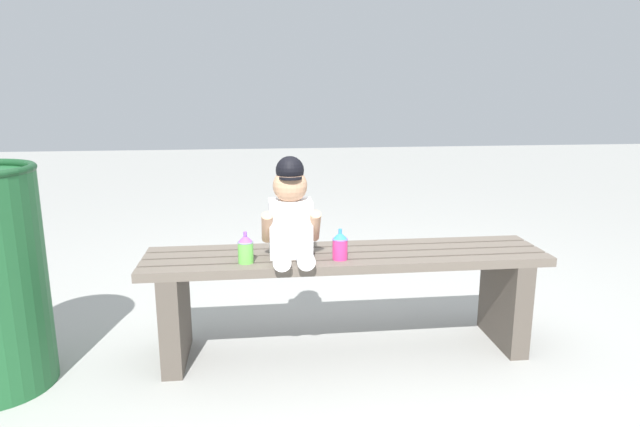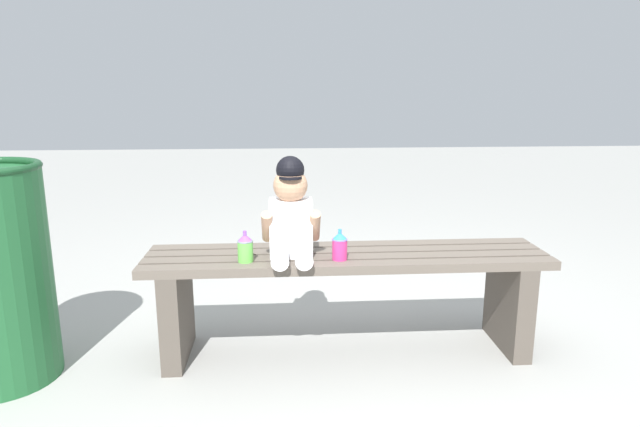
# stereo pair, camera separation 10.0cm
# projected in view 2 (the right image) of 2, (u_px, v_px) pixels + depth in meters

# --- Properties ---
(ground_plane) EXTENTS (16.00, 16.00, 0.00)m
(ground_plane) POSITION_uv_depth(u_px,v_px,m) (346.00, 351.00, 2.36)
(ground_plane) COLOR #999993
(park_bench) EXTENTS (1.65, 0.35, 0.44)m
(park_bench) POSITION_uv_depth(u_px,v_px,m) (347.00, 285.00, 2.29)
(park_bench) COLOR #60564C
(park_bench) RESTS_ON ground_plane
(child_figure) EXTENTS (0.23, 0.27, 0.40)m
(child_figure) POSITION_uv_depth(u_px,v_px,m) (291.00, 214.00, 2.17)
(child_figure) COLOR white
(child_figure) RESTS_ON park_bench
(sippy_cup_left) EXTENTS (0.06, 0.06, 0.12)m
(sippy_cup_left) POSITION_uv_depth(u_px,v_px,m) (245.00, 247.00, 2.13)
(sippy_cup_left) COLOR #66CC4C
(sippy_cup_left) RESTS_ON park_bench
(sippy_cup_right) EXTENTS (0.06, 0.06, 0.12)m
(sippy_cup_right) POSITION_uv_depth(u_px,v_px,m) (340.00, 245.00, 2.16)
(sippy_cup_right) COLOR #E5337F
(sippy_cup_right) RESTS_ON park_bench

